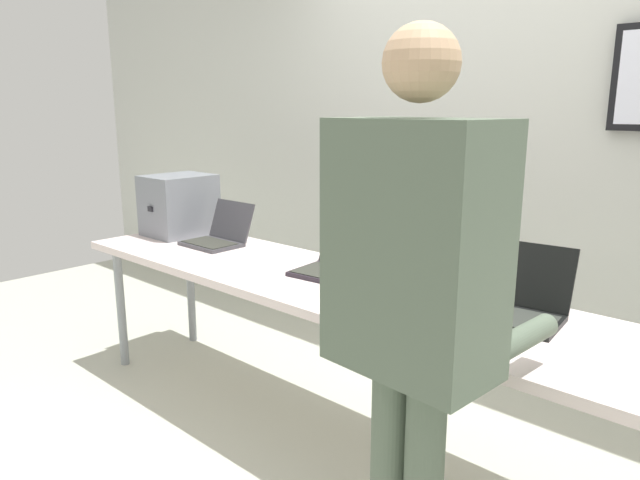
{
  "coord_description": "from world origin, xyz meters",
  "views": [
    {
      "loc": [
        1.44,
        -1.87,
        1.53
      ],
      "look_at": [
        -0.24,
        -0.01,
        0.95
      ],
      "focal_mm": 32.35,
      "sensor_mm": 36.0,
      "label": 1
    }
  ],
  "objects_px": {
    "equipment_box": "(179,205)",
    "laptop_station_1": "(339,261)",
    "laptop_station_0": "(219,235)",
    "person": "(415,293)",
    "laptop_station_2": "(518,301)",
    "workbench": "(363,300)"
  },
  "relations": [
    {
      "from": "laptop_station_2",
      "to": "equipment_box",
      "type": "bearing_deg",
      "value": -179.85
    },
    {
      "from": "laptop_station_2",
      "to": "person",
      "type": "distance_m",
      "value": 0.78
    },
    {
      "from": "laptop_station_2",
      "to": "person",
      "type": "bearing_deg",
      "value": -87.81
    },
    {
      "from": "workbench",
      "to": "laptop_station_0",
      "type": "bearing_deg",
      "value": 174.42
    },
    {
      "from": "equipment_box",
      "to": "laptop_station_1",
      "type": "distance_m",
      "value": 1.28
    },
    {
      "from": "laptop_station_1",
      "to": "laptop_station_2",
      "type": "xyz_separation_m",
      "value": [
        0.87,
        0.0,
        -0.0
      ]
    },
    {
      "from": "laptop_station_0",
      "to": "person",
      "type": "relative_size",
      "value": 0.19
    },
    {
      "from": "laptop_station_0",
      "to": "laptop_station_2",
      "type": "relative_size",
      "value": 0.87
    },
    {
      "from": "laptop_station_2",
      "to": "person",
      "type": "xyz_separation_m",
      "value": [
        0.03,
        -0.75,
        0.22
      ]
    },
    {
      "from": "workbench",
      "to": "laptop_station_1",
      "type": "relative_size",
      "value": 8.97
    },
    {
      "from": "equipment_box",
      "to": "person",
      "type": "bearing_deg",
      "value": -18.92
    },
    {
      "from": "equipment_box",
      "to": "person",
      "type": "xyz_separation_m",
      "value": [
        2.17,
        -0.74,
        0.1
      ]
    },
    {
      "from": "laptop_station_1",
      "to": "person",
      "type": "bearing_deg",
      "value": -39.89
    },
    {
      "from": "laptop_station_0",
      "to": "person",
      "type": "bearing_deg",
      "value": -22.38
    },
    {
      "from": "laptop_station_0",
      "to": "laptop_station_1",
      "type": "relative_size",
      "value": 0.84
    },
    {
      "from": "person",
      "to": "laptop_station_0",
      "type": "bearing_deg",
      "value": 157.62
    },
    {
      "from": "workbench",
      "to": "laptop_station_1",
      "type": "height_order",
      "value": "laptop_station_1"
    },
    {
      "from": "laptop_station_2",
      "to": "workbench",
      "type": "bearing_deg",
      "value": -168.36
    },
    {
      "from": "equipment_box",
      "to": "laptop_station_2",
      "type": "distance_m",
      "value": 2.15
    },
    {
      "from": "laptop_station_1",
      "to": "laptop_station_2",
      "type": "distance_m",
      "value": 0.87
    },
    {
      "from": "laptop_station_1",
      "to": "person",
      "type": "xyz_separation_m",
      "value": [
        0.89,
        -0.75,
        0.22
      ]
    },
    {
      "from": "laptop_station_0",
      "to": "laptop_station_2",
      "type": "distance_m",
      "value": 1.75
    }
  ]
}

